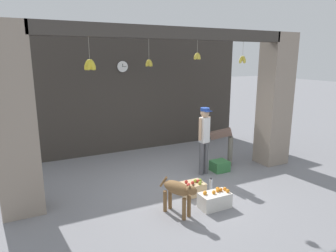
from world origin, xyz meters
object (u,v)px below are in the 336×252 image
worker_stooping (223,140)px  wall_clock (123,67)px  fruit_crate_apples (192,188)px  water_bottle (211,185)px  fruit_crate_oranges (215,200)px  produce_box_green (220,166)px  shopkeeper (204,136)px  dog (178,191)px

worker_stooping → wall_clock: wall_clock is taller
fruit_crate_apples → water_bottle: size_ratio=1.63×
fruit_crate_oranges → wall_clock: wall_clock is taller
water_bottle → wall_clock: bearing=102.1°
fruit_crate_apples → produce_box_green: fruit_crate_apples is taller
fruit_crate_apples → produce_box_green: size_ratio=1.18×
shopkeeper → water_bottle: (-0.38, -0.87, -0.82)m
fruit_crate_oranges → wall_clock: bearing=95.7°
fruit_crate_oranges → fruit_crate_apples: fruit_crate_oranges is taller
worker_stooping → wall_clock: size_ratio=3.09×
shopkeeper → produce_box_green: bearing=168.8°
fruit_crate_oranges → wall_clock: (-0.41, 4.06, 2.35)m
wall_clock → water_bottle: bearing=-77.9°
dog → wall_clock: bearing=153.2°
water_bottle → wall_clock: 4.24m
fruit_crate_oranges → produce_box_green: (1.19, 1.49, -0.02)m
fruit_crate_apples → worker_stooping: bearing=36.1°
wall_clock → produce_box_green: bearing=-58.3°
fruit_crate_apples → shopkeeper: bearing=45.9°
water_bottle → worker_stooping: bearing=45.9°
shopkeeper → water_bottle: bearing=56.0°
shopkeeper → worker_stooping: bearing=-167.9°
fruit_crate_oranges → produce_box_green: bearing=51.4°
produce_box_green → wall_clock: wall_clock is taller
fruit_crate_oranges → shopkeeper: bearing=64.5°
shopkeeper → wall_clock: 3.20m
fruit_crate_oranges → produce_box_green: size_ratio=1.43×
shopkeeper → fruit_crate_oranges: shopkeeper is taller
produce_box_green → fruit_crate_apples: bearing=-147.2°
produce_box_green → water_bottle: size_ratio=1.37×
worker_stooping → produce_box_green: 0.70m
shopkeeper → fruit_crate_apples: bearing=35.3°
dog → fruit_crate_apples: (0.64, 0.59, -0.32)m
fruit_crate_apples → water_bottle: bearing=-5.9°
shopkeeper → dog: bearing=33.8°
dog → wall_clock: size_ratio=2.51×
fruit_crate_oranges → wall_clock: 4.71m
shopkeeper → fruit_crate_oranges: bearing=53.9°
produce_box_green → dog: bearing=-143.7°
dog → produce_box_green: dog is taller
fruit_crate_oranges → produce_box_green: 1.90m
worker_stooping → fruit_crate_apples: 2.04m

